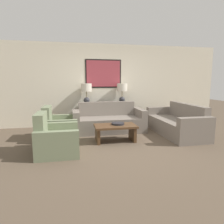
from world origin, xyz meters
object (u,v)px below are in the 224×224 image
Objects in this scene: couch_by_back_wall at (109,121)px; coffee_table at (115,130)px; table_lamp_left at (86,90)px; decorative_bowl at (118,124)px; couch_by_side at (177,124)px; armchair_near_back_wall at (59,128)px; table_lamp_right at (122,90)px; console_table at (105,115)px; armchair_near_camera at (56,140)px.

couch_by_back_wall is 1.04m from coffee_table.
table_lamp_left reaches higher than decorative_bowl.
couch_by_side is 3.19m from armchair_near_back_wall.
coffee_table is at bearing -91.41° from couch_by_back_wall.
table_lamp_right reaches higher than coffee_table.
console_table is 2.47× the size of table_lamp_left.
armchair_near_camera reaches higher than couch_by_side.
console_table is 1.69m from decorative_bowl.
table_lamp_right is 2.04m from coffee_table.
table_lamp_right is 0.31× the size of couch_by_back_wall.
couch_by_side is at bearing -37.88° from console_table.
armchair_near_camera is (-1.43, -0.58, -0.15)m from decorative_bowl.
table_lamp_right is 0.69× the size of armchair_near_camera.
armchair_near_camera reaches higher than decorative_bowl.
armchair_near_back_wall is 1.06m from armchair_near_camera.
decorative_bowl is at bearing 21.99° from armchair_near_camera.
couch_by_side reaches higher than decorative_bowl.
armchair_near_camera is (-1.39, -1.57, -0.01)m from couch_by_back_wall.
console_table is 1.69× the size of armchair_near_back_wall.
armchair_near_camera reaches higher than couch_by_back_wall.
decorative_bowl is (0.07, 0.05, 0.14)m from coffee_table.
decorative_bowl is (0.05, -1.69, 0.06)m from console_table.
decorative_bowl is 1.55m from armchair_near_camera.
table_lamp_left is 0.31× the size of couch_by_side.
couch_by_side reaches higher than console_table.
table_lamp_right is at bearing -0.00° from console_table.
couch_by_side is 6.58× the size of decorative_bowl.
armchair_near_back_wall is at bearing -123.75° from table_lamp_left.
coffee_table is 1.46m from armchair_near_back_wall.
table_lamp_left is at bearing 70.45° from armchair_near_camera.
couch_by_back_wall is at bearing 20.26° from armchair_near_back_wall.
couch_by_back_wall is 1.93m from couch_by_side.
table_lamp_right is at bearing 31.54° from armchair_near_back_wall.
couch_by_side is 3.30m from armchair_near_camera.
table_lamp_right is at bearing 131.03° from couch_by_side.
couch_by_side is at bearing 9.58° from decorative_bowl.
table_lamp_right is 2.05m from couch_by_side.
table_lamp_left reaches higher than armchair_near_camera.
table_lamp_right is 0.31× the size of couch_by_side.
console_table reaches higher than coffee_table.
table_lamp_left reaches higher than console_table.
armchair_near_back_wall is at bearing -138.96° from console_table.
console_table is 1.74m from coffee_table.
armchair_near_back_wall is (-1.39, -0.51, -0.01)m from couch_by_back_wall.
couch_by_side is at bearing -48.97° from table_lamp_right.
console_table is at bearing 0.00° from table_lamp_left.
armchair_near_camera is (-3.18, -0.87, -0.01)m from couch_by_side.
couch_by_back_wall and couch_by_side have the same top height.
table_lamp_left is at bearing 129.85° from couch_by_back_wall.
couch_by_back_wall reaches higher than coffee_table.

